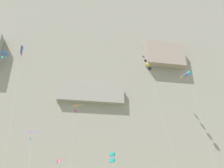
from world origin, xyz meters
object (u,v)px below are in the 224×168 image
at_px(kite_delta_high_center, 30,138).
at_px(kite_delta_low_center, 73,111).
at_px(kite_banner_upper_right, 59,164).
at_px(kite_windsock_upper_mid, 148,65).
at_px(kite_windsock_far_left, 186,75).
at_px(kite_diamond_upper_left, 21,55).
at_px(kite_box_high_left, 112,157).

bearing_deg(kite_delta_high_center, kite_delta_low_center, -15.59).
bearing_deg(kite_delta_high_center, kite_banner_upper_right, -11.10).
bearing_deg(kite_windsock_upper_mid, kite_windsock_far_left, 26.11).
distance_m(kite_windsock_far_left, kite_banner_upper_right, 39.38).
xyz_separation_m(kite_banner_upper_right, kite_delta_high_center, (-4.64, 0.91, 3.57)).
bearing_deg(kite_banner_upper_right, kite_delta_high_center, 168.90).
relative_size(kite_delta_low_center, kite_diamond_upper_left, 0.58).
xyz_separation_m(kite_delta_low_center, kite_windsock_far_left, (27.74, 13.39, 15.76)).
bearing_deg(kite_windsock_far_left, kite_delta_low_center, -154.23).
xyz_separation_m(kite_windsock_far_left, kite_delta_high_center, (-33.72, -11.72, -19.79)).
relative_size(kite_box_high_left, kite_windsock_upper_mid, 0.31).
bearing_deg(kite_diamond_upper_left, kite_windsock_far_left, 18.65).
relative_size(kite_banner_upper_right, kite_diamond_upper_left, 0.30).
distance_m(kite_diamond_upper_left, kite_box_high_left, 22.56).
xyz_separation_m(kite_delta_low_center, kite_box_high_left, (6.53, 2.55, -6.36)).
bearing_deg(kite_box_high_left, kite_delta_low_center, -158.64).
bearing_deg(kite_delta_low_center, kite_box_high_left, 21.36).
distance_m(kite_windsock_far_left, kite_windsock_upper_mid, 13.94).
relative_size(kite_windsock_far_left, kite_delta_high_center, 2.85).
bearing_deg(kite_windsock_upper_mid, kite_banner_upper_right, -158.53).
distance_m(kite_banner_upper_right, kite_box_high_left, 8.16).
xyz_separation_m(kite_banner_upper_right, kite_windsock_upper_mid, (16.68, 6.56, 21.44)).
distance_m(kite_delta_high_center, kite_windsock_upper_mid, 28.38).
relative_size(kite_delta_low_center, kite_banner_upper_right, 1.95).
height_order(kite_delta_high_center, kite_box_high_left, kite_delta_high_center).
xyz_separation_m(kite_box_high_left, kite_windsock_upper_mid, (8.81, 4.76, 20.19)).
distance_m(kite_windsock_far_left, kite_diamond_upper_left, 39.65).
height_order(kite_delta_low_center, kite_delta_high_center, kite_delta_low_center).
bearing_deg(kite_box_high_left, kite_windsock_upper_mid, 28.37).
distance_m(kite_delta_low_center, kite_diamond_upper_left, 13.41).
relative_size(kite_banner_upper_right, kite_windsock_upper_mid, 0.26).
relative_size(kite_delta_low_center, kite_delta_high_center, 1.38).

